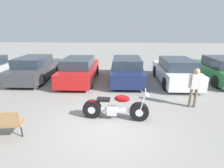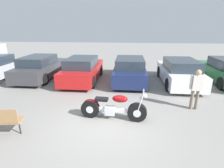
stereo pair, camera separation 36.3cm
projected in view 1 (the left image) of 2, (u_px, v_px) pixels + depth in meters
name	position (u px, v px, depth m)	size (l,w,h in m)	color
ground_plane	(108.00, 126.00, 5.67)	(60.00, 60.00, 0.00)	gray
motorcycle	(114.00, 108.00, 5.98)	(2.28, 0.65, 1.07)	black
parked_car_dark_grey	(36.00, 69.00, 10.46)	(1.82, 4.22, 1.39)	#3D3D42
parked_car_red	(80.00, 70.00, 10.08)	(1.82, 4.22, 1.39)	red
parked_car_navy	(127.00, 70.00, 10.14)	(1.82, 4.22, 1.39)	#19234C
parked_car_white	(175.00, 71.00, 9.82)	(1.82, 4.22, 1.39)	white
parked_car_green	(220.00, 70.00, 10.15)	(1.82, 4.22, 1.39)	#286B38
person_standing	(195.00, 85.00, 6.70)	(0.52, 0.21, 1.58)	#726656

